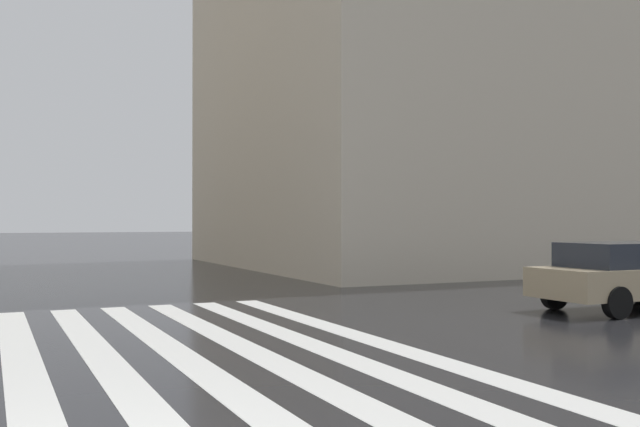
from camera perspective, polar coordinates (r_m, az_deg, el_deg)
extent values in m
cube|color=silver|center=(10.86, 5.50, -10.42)|extent=(13.00, 0.50, 0.01)
cube|color=silver|center=(10.39, 0.65, -10.87)|extent=(13.00, 0.50, 0.01)
cube|color=silver|center=(10.01, -4.62, -11.26)|extent=(13.00, 0.50, 0.01)
cube|color=silver|center=(9.71, -10.28, -11.59)|extent=(13.00, 0.50, 0.01)
cube|color=silver|center=(9.52, -16.24, -11.81)|extent=(13.00, 0.50, 0.01)
cube|color=silver|center=(9.42, -22.40, -11.91)|extent=(13.00, 0.50, 0.01)
cube|color=beige|center=(34.96, 15.62, 14.02)|extent=(15.96, 26.25, 21.30)
cube|color=tan|center=(16.18, 23.43, -4.95)|extent=(1.75, 4.10, 0.60)
cube|color=#232833|center=(16.03, 23.07, -3.03)|extent=(1.54, 2.46, 0.50)
cylinder|color=black|center=(17.68, 24.13, -5.55)|extent=(0.20, 0.62, 0.62)
cylinder|color=black|center=(15.89, 18.18, -6.14)|extent=(0.20, 0.62, 0.62)
cylinder|color=black|center=(14.73, 22.59, -6.57)|extent=(0.20, 0.62, 0.62)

